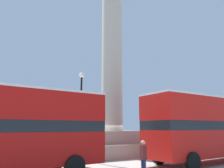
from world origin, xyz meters
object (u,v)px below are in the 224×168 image
object	(u,v)px
bus_c	(209,126)
street_lamp	(81,110)
monument_column	(112,69)
pedestrian_near_lamp	(143,157)
equestrian_statue	(181,132)

from	to	relation	value
bus_c	street_lamp	distance (m)	9.23
monument_column	pedestrian_near_lamp	size ratio (longest dim) A/B	13.89
street_lamp	monument_column	bearing A→B (deg)	25.12
monument_column	street_lamp	world-z (taller)	monument_column
equestrian_statue	pedestrian_near_lamp	world-z (taller)	equestrian_statue
equestrian_statue	pedestrian_near_lamp	distance (m)	19.55
street_lamp	pedestrian_near_lamp	world-z (taller)	street_lamp
bus_c	pedestrian_near_lamp	bearing A→B (deg)	-170.09
monument_column	pedestrian_near_lamp	bearing A→B (deg)	-109.43
monument_column	pedestrian_near_lamp	world-z (taller)	monument_column
equestrian_statue	monument_column	bearing A→B (deg)	-151.89
monument_column	street_lamp	xyz separation A→B (m)	(-3.62, -1.70, -4.15)
equestrian_statue	pedestrian_near_lamp	bearing A→B (deg)	-129.46
equestrian_statue	street_lamp	xyz separation A→B (m)	(-15.65, -5.35, 1.79)
monument_column	street_lamp	bearing A→B (deg)	-154.88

